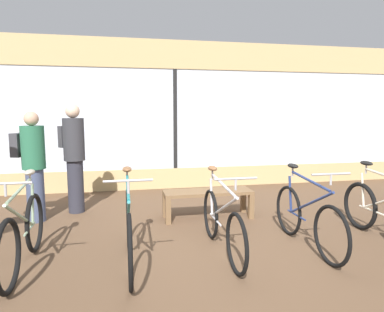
{
  "coord_description": "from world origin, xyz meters",
  "views": [
    {
      "loc": [
        -1.12,
        -3.84,
        1.67
      ],
      "look_at": [
        0.0,
        1.71,
        0.95
      ],
      "focal_mm": 32.0,
      "sensor_mm": 36.0,
      "label": 1
    }
  ],
  "objects_px": {
    "bicycle_left": "(129,228)",
    "display_bench": "(208,195)",
    "bicycle_far_left": "(23,234)",
    "bicycle_right": "(307,217)",
    "customer_by_window": "(74,154)",
    "bicycle_center": "(222,222)",
    "customer_near_rack": "(33,163)"
  },
  "relations": [
    {
      "from": "bicycle_left",
      "to": "display_bench",
      "type": "xyz_separation_m",
      "value": [
        1.26,
        1.46,
        -0.04
      ]
    },
    {
      "from": "bicycle_far_left",
      "to": "display_bench",
      "type": "relative_size",
      "value": 1.21
    },
    {
      "from": "bicycle_far_left",
      "to": "bicycle_right",
      "type": "bearing_deg",
      "value": -1.25
    },
    {
      "from": "bicycle_right",
      "to": "customer_by_window",
      "type": "bearing_deg",
      "value": 144.03
    },
    {
      "from": "bicycle_center",
      "to": "display_bench",
      "type": "bearing_deg",
      "value": 82.81
    },
    {
      "from": "bicycle_far_left",
      "to": "customer_by_window",
      "type": "distance_m",
      "value": 2.21
    },
    {
      "from": "bicycle_far_left",
      "to": "customer_by_window",
      "type": "xyz_separation_m",
      "value": [
        0.26,
        2.11,
        0.59
      ]
    },
    {
      "from": "bicycle_left",
      "to": "customer_near_rack",
      "type": "bearing_deg",
      "value": 127.26
    },
    {
      "from": "bicycle_center",
      "to": "display_bench",
      "type": "xyz_separation_m",
      "value": [
        0.17,
        1.36,
        -0.01
      ]
    },
    {
      "from": "bicycle_right",
      "to": "customer_near_rack",
      "type": "distance_m",
      "value": 4.01
    },
    {
      "from": "bicycle_far_left",
      "to": "customer_by_window",
      "type": "height_order",
      "value": "customer_by_window"
    },
    {
      "from": "bicycle_left",
      "to": "customer_near_rack",
      "type": "distance_m",
      "value": 2.35
    },
    {
      "from": "bicycle_left",
      "to": "customer_near_rack",
      "type": "xyz_separation_m",
      "value": [
        -1.39,
        1.83,
        0.5
      ]
    },
    {
      "from": "bicycle_far_left",
      "to": "display_bench",
      "type": "bearing_deg",
      "value": 29.6
    },
    {
      "from": "bicycle_left",
      "to": "bicycle_right",
      "type": "xyz_separation_m",
      "value": [
        2.16,
        0.05,
        -0.03
      ]
    },
    {
      "from": "bicycle_far_left",
      "to": "customer_by_window",
      "type": "bearing_deg",
      "value": 82.9
    },
    {
      "from": "bicycle_center",
      "to": "bicycle_far_left",
      "type": "bearing_deg",
      "value": 179.54
    },
    {
      "from": "display_bench",
      "to": "customer_by_window",
      "type": "relative_size",
      "value": 0.77
    },
    {
      "from": "bicycle_left",
      "to": "bicycle_right",
      "type": "distance_m",
      "value": 2.16
    },
    {
      "from": "bicycle_right",
      "to": "customer_near_rack",
      "type": "relative_size",
      "value": 0.99
    },
    {
      "from": "bicycle_center",
      "to": "bicycle_right",
      "type": "height_order",
      "value": "bicycle_right"
    },
    {
      "from": "bicycle_far_left",
      "to": "bicycle_left",
      "type": "distance_m",
      "value": 1.12
    },
    {
      "from": "bicycle_right",
      "to": "display_bench",
      "type": "bearing_deg",
      "value": 122.5
    },
    {
      "from": "customer_by_window",
      "to": "customer_near_rack",
      "type": "bearing_deg",
      "value": -143.86
    },
    {
      "from": "display_bench",
      "to": "customer_near_rack",
      "type": "relative_size",
      "value": 0.83
    },
    {
      "from": "bicycle_center",
      "to": "customer_by_window",
      "type": "xyz_separation_m",
      "value": [
        -1.93,
        2.13,
        0.6
      ]
    },
    {
      "from": "customer_by_window",
      "to": "bicycle_left",
      "type": "bearing_deg",
      "value": -69.24
    },
    {
      "from": "bicycle_center",
      "to": "bicycle_right",
      "type": "distance_m",
      "value": 1.08
    },
    {
      "from": "display_bench",
      "to": "bicycle_center",
      "type": "bearing_deg",
      "value": -97.19
    },
    {
      "from": "bicycle_far_left",
      "to": "customer_near_rack",
      "type": "distance_m",
      "value": 1.81
    },
    {
      "from": "customer_near_rack",
      "to": "display_bench",
      "type": "bearing_deg",
      "value": -7.88
    },
    {
      "from": "display_bench",
      "to": "customer_near_rack",
      "type": "bearing_deg",
      "value": 172.12
    }
  ]
}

